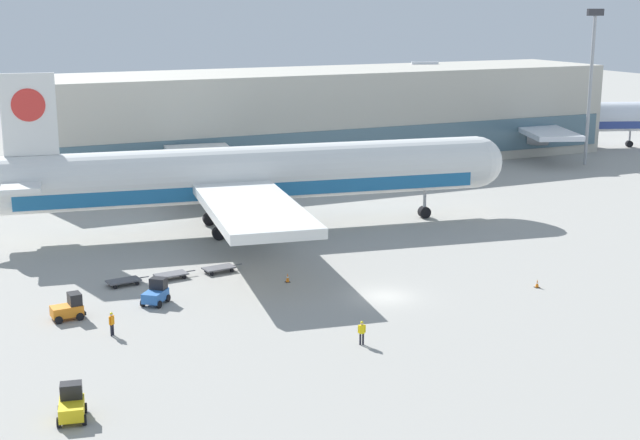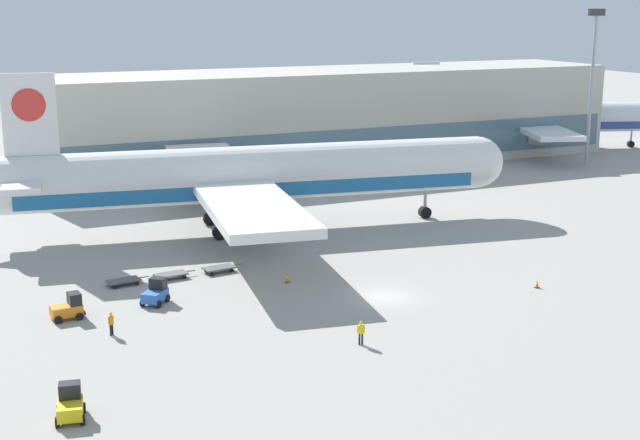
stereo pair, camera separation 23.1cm
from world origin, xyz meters
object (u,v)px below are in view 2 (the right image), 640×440
(ground_crew_near, at_px, (111,322))
(airplane_main, at_px, (244,176))
(baggage_dolly_lead, at_px, (124,281))
(ground_crew_far, at_px, (361,331))
(traffic_cone_far, at_px, (287,278))
(baggage_tug_far, at_px, (70,404))
(light_mast, at_px, (592,76))
(baggage_dolly_third, at_px, (219,268))
(baggage_tug_mid, at_px, (69,308))
(baggage_dolly_second, at_px, (171,274))
(traffic_cone_near, at_px, (537,284))
(baggage_tug_foreground, at_px, (156,293))
(airplane_distant, at_px, (531,119))

(ground_crew_near, bearing_deg, airplane_main, -167.49)
(baggage_dolly_lead, height_order, ground_crew_far, ground_crew_far)
(ground_crew_near, relative_size, traffic_cone_far, 2.28)
(baggage_tug_far, relative_size, ground_crew_far, 1.52)
(light_mast, relative_size, baggage_tug_far, 8.54)
(light_mast, height_order, baggage_dolly_third, light_mast)
(light_mast, relative_size, baggage_tug_mid, 8.95)
(light_mast, xyz_separation_m, baggage_dolly_second, (-72.20, -30.17, -12.86))
(airplane_main, distance_m, ground_crew_near, 32.38)
(baggage_dolly_third, bearing_deg, traffic_cone_near, -41.18)
(baggage_tug_far, bearing_deg, ground_crew_near, -10.25)
(baggage_dolly_lead, bearing_deg, baggage_dolly_third, -5.67)
(baggage_tug_foreground, distance_m, traffic_cone_far, 11.80)
(light_mast, height_order, baggage_tug_foreground, light_mast)
(light_mast, xyz_separation_m, traffic_cone_far, (-63.31, -35.32, -12.86))
(baggage_dolly_second, relative_size, traffic_cone_near, 5.28)
(airplane_main, bearing_deg, traffic_cone_far, -90.05)
(ground_crew_far, height_order, traffic_cone_far, ground_crew_far)
(baggage_dolly_second, distance_m, ground_crew_near, 13.96)
(airplane_distant, height_order, ground_crew_near, airplane_distant)
(traffic_cone_near, bearing_deg, baggage_tug_foreground, 162.70)
(baggage_tug_mid, bearing_deg, ground_crew_far, -42.51)
(light_mast, xyz_separation_m, ground_crew_near, (-79.83, -41.84, -12.19))
(light_mast, xyz_separation_m, baggage_tug_foreground, (-75.07, -36.11, -12.37))
(airplane_main, height_order, baggage_dolly_third, airplane_main)
(airplane_main, xyz_separation_m, traffic_cone_far, (-2.98, -18.89, -5.45))
(light_mast, distance_m, ground_crew_far, 82.89)
(airplane_main, xyz_separation_m, traffic_cone_near, (15.69, -29.16, -5.49))
(airplane_distant, relative_size, baggage_dolly_second, 12.52)
(baggage_tug_mid, distance_m, baggage_dolly_third, 15.86)
(airplane_distant, height_order, traffic_cone_near, airplane_distant)
(ground_crew_near, height_order, traffic_cone_near, ground_crew_near)
(ground_crew_far, relative_size, traffic_cone_near, 2.47)
(baggage_tug_mid, bearing_deg, baggage_dolly_third, 21.51)
(baggage_dolly_lead, bearing_deg, ground_crew_near, -113.73)
(baggage_dolly_second, height_order, baggage_dolly_third, same)
(baggage_tug_foreground, relative_size, traffic_cone_far, 3.53)
(baggage_dolly_third, relative_size, ground_crew_far, 2.14)
(light_mast, xyz_separation_m, ground_crew_far, (-64.20, -50.99, -12.21))
(baggage_tug_mid, height_order, baggage_tug_far, same)
(traffic_cone_near, bearing_deg, ground_crew_far, -164.56)
(baggage_tug_foreground, xyz_separation_m, baggage_tug_far, (-9.69, -18.12, 0.00))
(baggage_tug_foreground, bearing_deg, light_mast, -23.99)
(light_mast, distance_m, traffic_cone_far, 73.63)
(airplane_main, xyz_separation_m, baggage_dolly_third, (-7.44, -13.60, -5.45))
(baggage_dolly_lead, xyz_separation_m, baggage_dolly_second, (4.20, 0.10, 0.00))
(light_mast, bearing_deg, traffic_cone_near, -134.40)
(airplane_distant, bearing_deg, baggage_tug_mid, -127.55)
(baggage_tug_far, relative_size, traffic_cone_near, 3.75)
(light_mast, bearing_deg, airplane_distant, 83.53)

